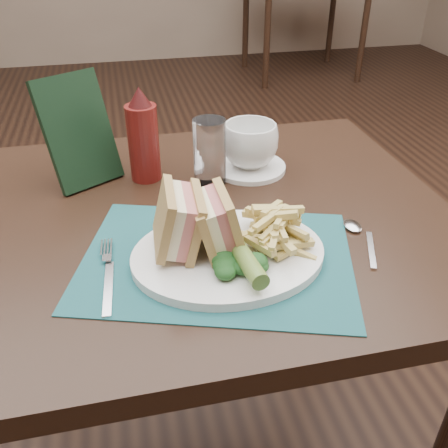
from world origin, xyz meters
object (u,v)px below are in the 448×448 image
Objects in this scene: coffee_cup at (250,145)px; check_presenter at (78,131)px; table_bg_right at (302,27)px; placemat at (217,259)px; plate at (228,255)px; drinking_glass at (210,152)px; ketchup_bottle at (143,135)px; table_main at (206,357)px; saucer at (249,167)px; sandwich_half_b at (202,223)px; sandwich_half_a at (164,221)px.

coffee_cup is 0.34m from check_presenter.
coffee_cup reaches higher than table_bg_right.
plate reaches higher than placemat.
ketchup_bottle reaches higher than drinking_glass.
placemat is (-0.00, -0.14, 0.38)m from table_main.
ketchup_bottle is at bearing 118.50° from table_main.
ketchup_bottle is at bearing 177.62° from saucer.
ketchup_bottle is at bearing 177.62° from coffee_cup.
plate is at bearing -14.76° from sandwich_half_b.
table_main is 0.50m from ketchup_bottle.
placemat is 0.32m from coffee_cup.
saucer is (-1.29, -3.13, 0.38)m from table_bg_right.
check_presenter reaches higher than table_bg_right.
sandwich_half_b is at bearing -9.27° from sandwich_half_a.
sandwich_half_b is 0.65× the size of saucer.
table_bg_right is 4.84× the size of ketchup_bottle.
sandwich_half_a is at bearing -126.92° from saucer.
drinking_glass is at bearing -21.52° from ketchup_bottle.
plate is at bearing -110.91° from saucer.
drinking_glass is (0.04, 0.11, 0.44)m from table_main.
drinking_glass is at bearing -113.56° from table_bg_right.
sandwich_half_b is at bearing -117.73° from coffee_cup.
table_main is at bearing -130.95° from saucer.
table_bg_right is at bearing 66.07° from plate.
table_main is at bearing 89.00° from placemat.
table_main is 6.00× the size of saucer.
placemat is at bearing -98.83° from drinking_glass.
sandwich_half_a is 1.08× the size of sandwich_half_b.
sandwich_half_a is at bearing -97.81° from check_presenter.
drinking_glass is (0.04, 0.25, 0.06)m from placemat.
sandwich_half_a is 0.70× the size of saucer.
table_bg_right is (1.42, 3.27, 0.00)m from table_main.
check_presenter reaches higher than sandwich_half_a.
check_presenter reaches higher than coffee_cup.
table_bg_right is at bearing 64.28° from ketchup_bottle.
table_main is 3.00× the size of plate.
sandwich_half_a reaches higher than coffee_cup.
coffee_cup reaches higher than plate.
check_presenter is at bearing 175.73° from coffee_cup.
saucer is 0.70× the size of check_presenter.
plate is 0.07m from sandwich_half_b.
sandwich_half_a is 0.26m from drinking_glass.
placemat is 0.07m from sandwich_half_b.
check_presenter reaches higher than saucer.
placemat is 0.32m from saucer.
placemat is at bearing -112.56° from table_bg_right.
sandwich_half_a is at bearing -121.66° from table_main.
check_presenter reaches higher than sandwich_half_b.
table_bg_right is 6.00× the size of saucer.
coffee_cup is at bearing 56.17° from sandwich_half_a.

